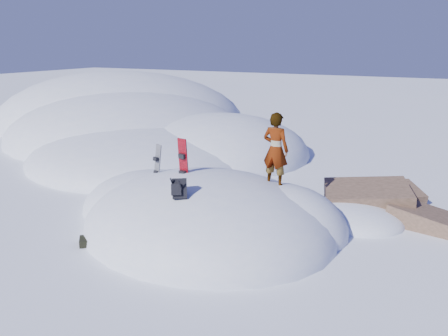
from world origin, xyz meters
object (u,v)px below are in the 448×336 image
at_px(backpack, 179,189).
at_px(person, 276,150).
at_px(snowboard_dark, 157,167).
at_px(snowboard_red, 183,166).

distance_m(backpack, person, 2.84).
bearing_deg(person, snowboard_dark, 17.74).
height_order(snowboard_dark, person, person).
bearing_deg(snowboard_red, backpack, -51.63).
xyz_separation_m(snowboard_dark, backpack, (1.84, -1.68, 0.13)).
bearing_deg(snowboard_red, snowboard_dark, 176.59).
bearing_deg(backpack, person, 23.87).
bearing_deg(snowboard_red, person, 30.77).
distance_m(snowboard_red, snowboard_dark, 1.12).
xyz_separation_m(snowboard_dark, person, (3.37, 0.63, 0.75)).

